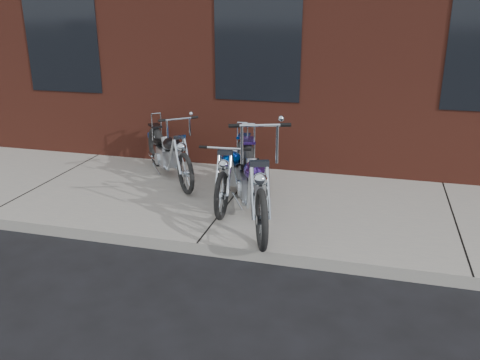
% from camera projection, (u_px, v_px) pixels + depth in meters
% --- Properties ---
extents(ground, '(120.00, 120.00, 0.00)m').
position_uv_depth(ground, '(197.00, 255.00, 5.97)').
color(ground, black).
rests_on(ground, ground).
extents(sidewalk, '(22.00, 3.00, 0.15)m').
position_uv_depth(sidewalk, '(232.00, 203.00, 7.32)').
color(sidewalk, gray).
rests_on(sidewalk, ground).
extents(chopper_purple, '(0.98, 2.38, 1.40)m').
position_uv_depth(chopper_purple, '(253.00, 184.00, 6.52)').
color(chopper_purple, black).
rests_on(chopper_purple, sidewalk).
extents(chopper_blue, '(0.54, 2.20, 0.95)m').
position_uv_depth(chopper_blue, '(234.00, 170.00, 7.24)').
color(chopper_blue, black).
rests_on(chopper_blue, sidewalk).
extents(chopper_third, '(1.46, 1.71, 1.09)m').
position_uv_depth(chopper_third, '(169.00, 154.00, 8.04)').
color(chopper_third, black).
rests_on(chopper_third, sidewalk).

